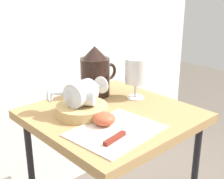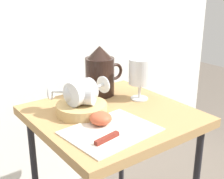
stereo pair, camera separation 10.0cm
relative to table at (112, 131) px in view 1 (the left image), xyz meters
name	(u,v)px [view 1 (the left image)]	position (x,y,z in m)	size (l,w,h in m)	color
table	(112,131)	(0.00, 0.00, 0.00)	(0.50, 0.50, 0.67)	#AD8451
linen_napkin	(116,131)	(-0.09, -0.11, 0.07)	(0.25, 0.20, 0.00)	silver
basket_tray	(82,110)	(-0.09, 0.05, 0.09)	(0.17, 0.17, 0.04)	tan
pitcher	(95,76)	(0.07, 0.16, 0.15)	(0.16, 0.11, 0.19)	black
wine_glass_upright	(136,73)	(0.15, 0.04, 0.17)	(0.08, 0.08, 0.15)	silver
wine_glass_tipped_near	(82,93)	(-0.08, 0.05, 0.15)	(0.16, 0.10, 0.08)	silver
wine_glass_tipped_far	(80,94)	(-0.09, 0.05, 0.14)	(0.15, 0.16, 0.07)	silver
apple_half_left	(104,119)	(-0.09, -0.06, 0.09)	(0.07, 0.07, 0.04)	#C15133
knife	(122,134)	(-0.10, -0.15, 0.08)	(0.21, 0.05, 0.01)	silver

